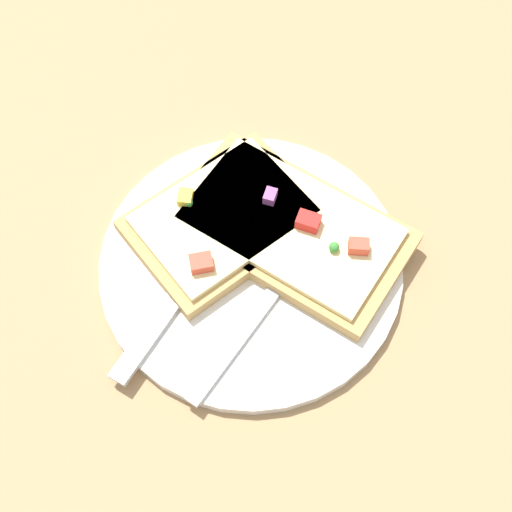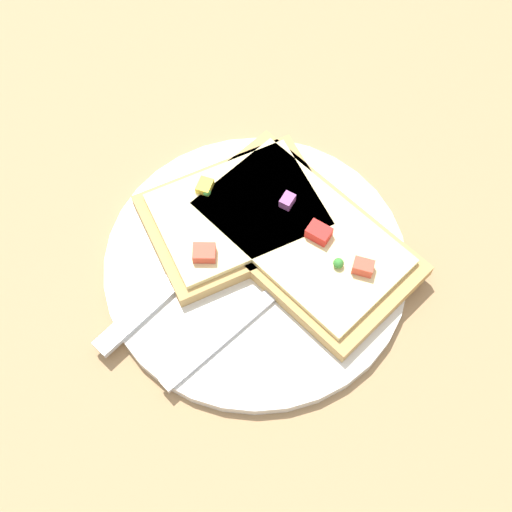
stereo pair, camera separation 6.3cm
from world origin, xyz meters
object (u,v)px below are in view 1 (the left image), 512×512
(fork, at_px, (274,298))
(pizza_slice_main, at_px, (296,229))
(plate, at_px, (256,264))
(knife, at_px, (183,295))
(pizza_slice_corner, at_px, (228,220))

(fork, xyz_separation_m, pizza_slice_main, (0.07, -0.02, 0.01))
(plate, height_order, pizza_slice_main, pizza_slice_main)
(plate, xyz_separation_m, pizza_slice_main, (0.03, -0.04, 0.02))
(fork, height_order, pizza_slice_main, pizza_slice_main)
(fork, height_order, knife, knife)
(knife, xyz_separation_m, pizza_slice_main, (0.06, -0.10, 0.01))
(knife, xyz_separation_m, pizza_slice_corner, (0.07, -0.04, 0.01))
(fork, relative_size, pizza_slice_corner, 0.88)
(fork, bearing_deg, plate, 57.14)
(plate, distance_m, fork, 0.04)
(fork, bearing_deg, pizza_slice_main, 17.26)
(fork, height_order, pizza_slice_corner, pizza_slice_corner)
(plate, distance_m, knife, 0.07)
(knife, height_order, pizza_slice_main, pizza_slice_main)
(knife, bearing_deg, plate, -30.80)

